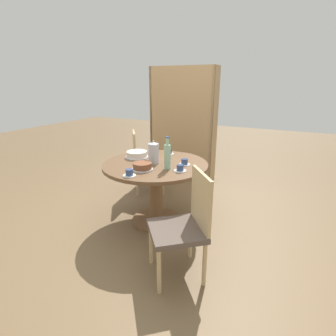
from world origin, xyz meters
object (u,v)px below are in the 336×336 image
chair_a (144,160)px  cup_d (185,162)px  bookshelf (183,127)px  chair_b (184,224)px  cake_second (142,166)px  coffee_pot (153,153)px  cup_a (129,173)px  cup_b (169,152)px  cake_main (137,155)px  water_bottle (167,156)px  cup_c (180,169)px

chair_a → cup_d: bearing=-160.4°
bookshelf → cup_d: 1.58m
chair_b → cake_second: 0.80m
bookshelf → cup_d: bookshelf is taller
coffee_pot → cup_a: 0.46m
cup_b → cup_d: bearing=-42.7°
cake_main → cake_second: cake_main is taller
bookshelf → cup_d: (0.64, -1.44, -0.11)m
coffee_pot → cup_b: (-0.01, 0.40, -0.09)m
water_bottle → cup_c: water_bottle is taller
chair_a → cake_main: bearing=169.3°
cake_second → cup_c: cake_second is taller
cup_a → cup_c: bearing=42.4°
cup_c → water_bottle: bearing=177.9°
chair_a → cup_b: size_ratio=7.11×
cup_c → cake_main: bearing=161.1°
cake_main → cake_second: size_ratio=1.22×
cake_main → chair_a: bearing=114.6°
cake_second → cup_c: size_ratio=1.74×
chair_a → cake_second: (0.56, -0.95, 0.27)m
chair_a → coffee_pot: bearing=-177.2°
cup_d → cup_a: bearing=-121.2°
cup_b → chair_b: bearing=-58.2°
coffee_pot → cake_second: size_ratio=1.17×
bookshelf → cup_d: size_ratio=14.14×
chair_b → coffee_pot: coffee_pot is taller
chair_a → cup_c: bearing=-167.1°
cup_d → chair_b: bearing=-66.8°
cake_second → cup_b: bearing=91.5°
coffee_pot → water_bottle: bearing=-25.8°
water_bottle → cup_d: bearing=63.1°
chair_a → cup_d: 1.11m
coffee_pot → cup_d: size_ratio=2.03×
cake_second → cup_c: bearing=19.6°
cup_a → cup_c: same height
coffee_pot → cup_d: 0.35m
bookshelf → coffee_pot: 1.56m
chair_b → cup_b: 1.26m
coffee_pot → cake_second: 0.25m
chair_a → cake_main: chair_a is taller
cup_c → cup_a: bearing=-137.6°
cup_c → cup_d: size_ratio=1.00×
bookshelf → cake_main: 1.43m
bookshelf → coffee_pot: size_ratio=6.96×
chair_a → cup_a: (0.55, -1.16, 0.26)m
water_bottle → cake_second: bearing=-148.3°
coffee_pot → cup_b: coffee_pot is taller
bookshelf → cup_c: bookshelf is taller
water_bottle → cake_second: 0.27m
water_bottle → cup_c: size_ratio=2.65×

